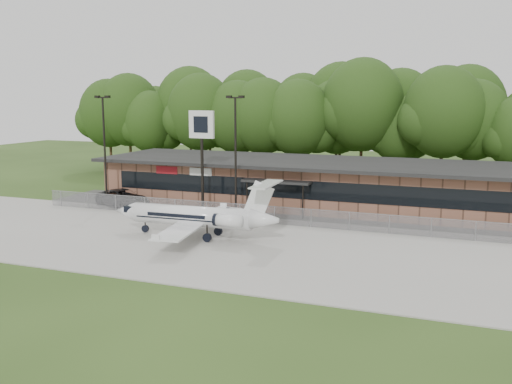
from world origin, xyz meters
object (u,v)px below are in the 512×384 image
at_px(terminal, 316,183).
at_px(pole_sign, 202,135).
at_px(suv, 123,198).
at_px(business_jet, 198,217).

xyz_separation_m(terminal, pole_sign, (-8.26, -7.15, 4.68)).
height_order(terminal, suv, terminal).
bearing_deg(pole_sign, suv, -178.13).
bearing_deg(suv, terminal, -46.21).
distance_m(terminal, business_jet, 15.81).
bearing_deg(terminal, business_jet, -107.48).
xyz_separation_m(suv, pole_sign, (8.40, -0.31, 6.05)).
bearing_deg(suv, business_jet, -103.17).
xyz_separation_m(business_jet, pole_sign, (-3.51, 7.92, 5.29)).
bearing_deg(business_jet, terminal, 70.46).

